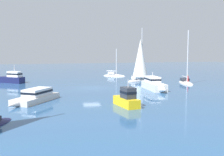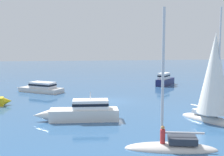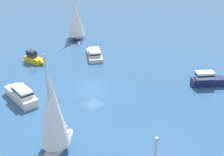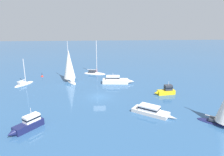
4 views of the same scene
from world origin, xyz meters
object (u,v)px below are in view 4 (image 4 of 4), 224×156
yacht_1 (24,84)px  channel_buoy (42,77)px  ketch (69,67)px  launch_1 (166,91)px  launch (116,80)px  powerboat_1 (151,110)px  powerboat (28,124)px  yacht (95,73)px

yacht_1 → channel_buoy: yacht_1 is taller
ketch → launch_1: size_ratio=2.26×
launch → channel_buoy: 19.87m
launch_1 → powerboat_1: 10.11m
powerboat → yacht: bearing=-159.1°
channel_buoy → launch_1: bearing=154.0°
yacht → powerboat_1: 26.63m
yacht_1 → ketch: 11.19m
yacht_1 → launch: (-21.56, 0.21, 0.59)m
yacht → powerboat_1: (-10.06, 24.66, 0.39)m
yacht → launch: bearing=-44.2°
yacht_1 → powerboat: bearing=-125.9°
ketch → powerboat_1: (-15.88, 18.58, -3.01)m
yacht_1 → channel_buoy: size_ratio=4.66×
yacht → launch: (-5.28, 8.29, 0.56)m
powerboat → powerboat_1: (-19.23, -4.16, -0.22)m
yacht → channel_buoy: yacht is taller
ketch → powerboat_1: size_ratio=1.44×
launch → launch_1: size_ratio=1.66×
yacht_1 → powerboat_1: (-26.34, 16.57, 0.42)m
yacht → channel_buoy: 13.68m
launch → channel_buoy: bearing=165.4°
launch_1 → powerboat_1: size_ratio=0.64×
powerboat → launch_1: bearing=156.7°
yacht_1 → channel_buoy: bearing=11.1°
ketch → launch_1: (-20.90, 9.80, -2.85)m
yacht_1 → powerboat: (-7.11, 20.73, 0.65)m
yacht → yacht_1: yacht is taller
yacht → yacht_1: (16.29, 8.09, -0.03)m
yacht_1 → launch: yacht_1 is taller
powerboat_1 → channel_buoy: bearing=171.1°
yacht_1 → powerboat_1: 31.12m
launch → powerboat_1: (-4.78, 16.37, -0.17)m
yacht → ketch: 9.08m
yacht → ketch: bearing=-120.5°
powerboat → launch: bearing=-176.6°
powerboat → launch_1: 27.49m
yacht_1 → powerboat_1: bearing=-87.0°
powerboat_1 → ketch: bearing=165.6°
yacht → powerboat: yacht is taller
launch → launch_1: bearing=-33.7°
ketch → launch: size_ratio=1.36×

